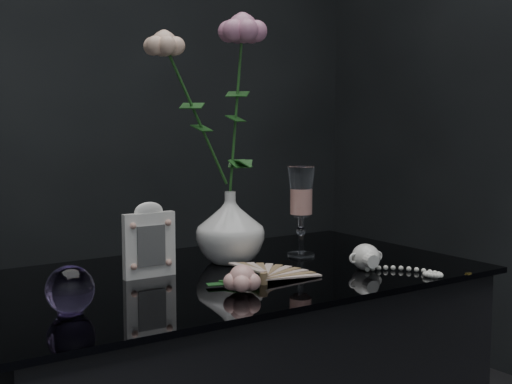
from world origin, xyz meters
TOP-DOWN VIEW (x-y plane):
  - vase at (0.07, 0.13)m, footprint 0.19×0.19m
  - wine_glass at (0.24, 0.10)m, footprint 0.08×0.08m
  - picture_frame at (-0.14, 0.10)m, footprint 0.11×0.09m
  - paperweight at (-0.36, -0.06)m, footprint 0.09×0.09m
  - paper_fan at (0.01, -0.07)m, footprint 0.32×0.28m
  - loose_rose at (-0.06, -0.10)m, footprint 0.15×0.18m
  - pearl_jar at (0.26, -0.09)m, footprint 0.23×0.24m
  - roses at (0.03, 0.13)m, footprint 0.27×0.11m

SIDE VIEW (x-z plane):
  - paper_fan at x=0.01m, z-range 0.76..0.79m
  - loose_rose at x=-0.06m, z-range 0.76..0.81m
  - pearl_jar at x=0.26m, z-range 0.76..0.82m
  - paperweight at x=-0.36m, z-range 0.76..0.84m
  - picture_frame at x=-0.14m, z-range 0.76..0.91m
  - vase at x=0.07m, z-range 0.76..0.92m
  - wine_glass at x=0.24m, z-range 0.76..0.97m
  - roses at x=0.03m, z-range 0.90..1.33m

